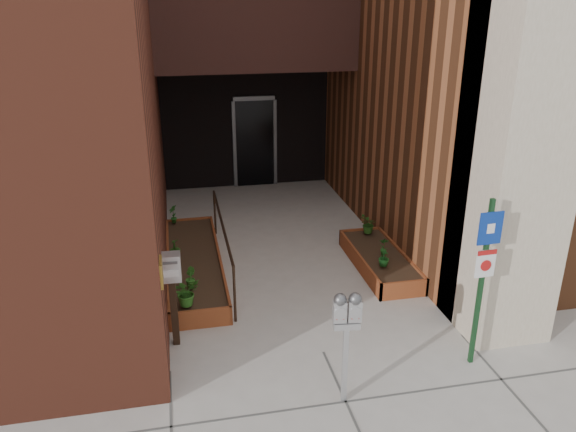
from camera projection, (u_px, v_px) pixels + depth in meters
ground at (323, 352)px, 7.44m from camera, size 80.00×80.00×0.00m
planter_left at (194, 265)px, 9.56m from camera, size 0.90×3.60×0.30m
planter_right at (380, 261)px, 9.70m from camera, size 0.80×2.20×0.30m
handrail at (222, 231)px, 9.38m from camera, size 0.04×3.34×0.90m
parking_meter at (347, 319)px, 6.17m from camera, size 0.32×0.16×1.41m
sign_post at (484, 267)px, 6.74m from camera, size 0.31×0.08×2.24m
payment_dropbox at (172, 280)px, 7.28m from camera, size 0.27×0.21×1.34m
shrub_left_a at (186, 292)px, 7.93m from camera, size 0.50×0.50×0.40m
shrub_left_b at (190, 278)px, 8.42m from camera, size 0.21×0.21×0.33m
shrub_left_c at (175, 248)px, 9.43m from camera, size 0.25×0.25×0.32m
shrub_left_d at (173, 214)px, 10.83m from camera, size 0.23×0.23×0.36m
shrub_right_a at (384, 257)px, 9.11m from camera, size 0.22×0.22×0.31m
shrub_right_b at (384, 246)px, 9.48m from camera, size 0.21×0.21×0.32m
shrub_right_c at (368, 225)px, 10.36m from camera, size 0.44×0.44×0.34m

